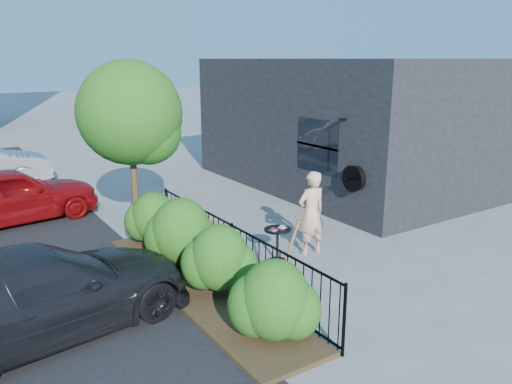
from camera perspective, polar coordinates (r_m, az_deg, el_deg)
ground at (r=10.28m, az=4.58°, el=-7.94°), size 120.00×120.00×0.00m
shop_building at (r=16.60m, az=10.33°, el=7.84°), size 6.22×9.00×4.00m
fence at (r=9.28m, az=-2.75°, el=-6.75°), size 0.05×6.05×1.10m
planting_bed at (r=9.19m, az=-6.53°, el=-10.62°), size 1.30×6.00×0.08m
shrubs at (r=9.05m, az=-6.37°, el=-6.47°), size 1.10×5.60×1.24m
patio_tree at (r=10.90m, az=-13.77°, el=8.07°), size 2.20×2.20×3.94m
cafe_table at (r=10.10m, az=2.47°, el=-5.39°), size 0.55×0.55×0.74m
woman at (r=10.43m, az=6.35°, el=-2.41°), size 0.66×0.44×1.79m
shovel at (r=8.35m, az=3.32°, el=-8.46°), size 0.55×0.20×1.55m
car_red at (r=13.81m, az=-26.41°, el=-0.35°), size 4.38×2.21×1.43m
car_darkgrey at (r=8.09m, az=-23.64°, el=-10.56°), size 4.93×2.65×1.36m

